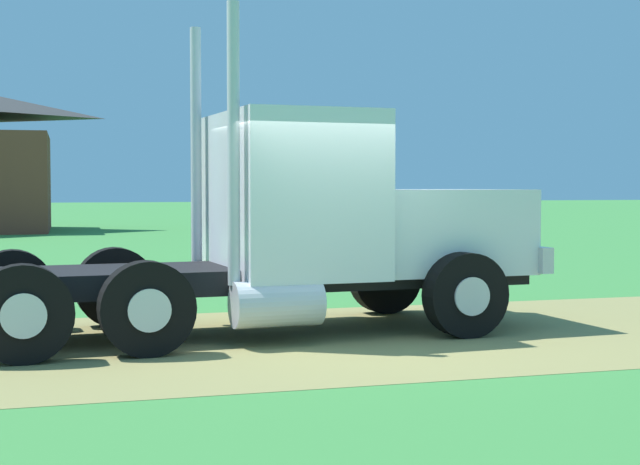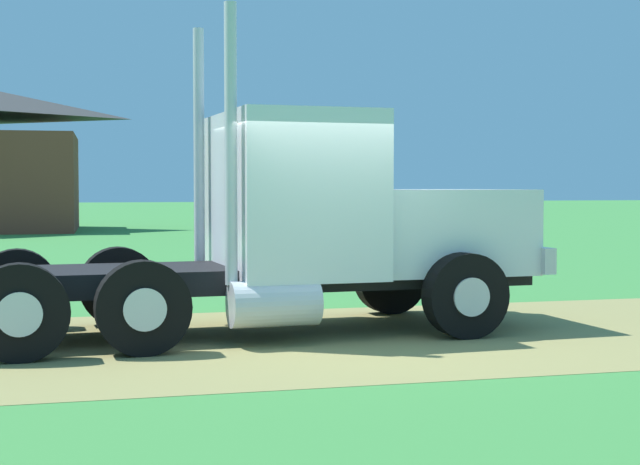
# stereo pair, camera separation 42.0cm
# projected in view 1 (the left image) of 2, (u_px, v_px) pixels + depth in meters

# --- Properties ---
(ground_plane) EXTENTS (200.00, 200.00, 0.00)m
(ground_plane) POSITION_uv_depth(u_px,v_px,m) (336.00, 339.00, 11.40)
(ground_plane) COLOR #3B823B
(dirt_track) EXTENTS (120.00, 5.36, 0.01)m
(dirt_track) POSITION_uv_depth(u_px,v_px,m) (336.00, 338.00, 11.40)
(dirt_track) COLOR olive
(dirt_track) RESTS_ON ground_plane
(truck_foreground_white) EXTENTS (7.36, 3.01, 3.81)m
(truck_foreground_white) POSITION_uv_depth(u_px,v_px,m) (310.00, 229.00, 12.00)
(truck_foreground_white) COLOR black
(truck_foreground_white) RESTS_ON ground_plane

